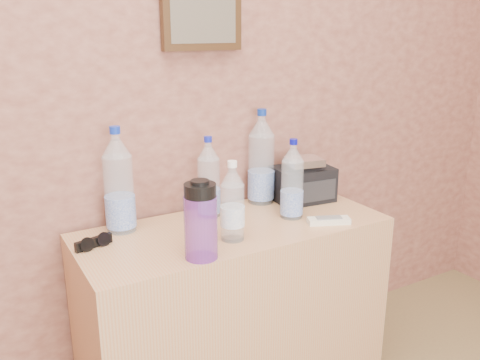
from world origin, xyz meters
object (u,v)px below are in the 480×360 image
Objects in this scene: pet_large_b at (209,181)px; pet_small at (232,206)px; pet_large_c at (261,162)px; toiletry_bag at (303,181)px; foil_packet at (304,161)px; sunglasses at (94,242)px; dresser at (234,311)px; ac_remote at (329,221)px; nalgene_bottle at (201,220)px; pet_large_a at (119,186)px; pet_large_d at (292,183)px.

pet_large_b reaches higher than pet_small.
pet_large_c is 0.19m from toiletry_bag.
foil_packet is at bearing -117.67° from toiletry_bag.
sunglasses is at bearing -178.85° from foil_packet.
dresser is 3.66× the size of pet_large_b.
pet_large_c is 0.72m from sunglasses.
pet_large_b is 0.25m from pet_large_c.
dresser is at bearing -22.93° from sunglasses.
ac_remote is 0.28m from foil_packet.
dresser is 0.54m from nalgene_bottle.
sunglasses is (-0.69, -0.11, -0.15)m from pet_large_c.
pet_large_c is at bearing 164.17° from toiletry_bag.
pet_large_b is at bearing 59.57° from nalgene_bottle.
dresser is at bearing -78.98° from pet_large_b.
foil_packet is at bearing 23.21° from pet_small.
pet_large_b reaches higher than foil_packet.
foil_packet is (0.14, -0.09, 0.00)m from pet_large_c.
pet_large_a is at bearing -177.84° from toiletry_bag.
pet_large_d is 1.10× the size of pet_small.
sunglasses is 0.84× the size of ac_remote.
toiletry_bag reaches higher than dresser.
pet_large_b is at bearing 101.02° from dresser.
ac_remote is at bearing 2.77° from nalgene_bottle.
foil_packet is at bearing 24.08° from nalgene_bottle.
sunglasses is at bearing 158.48° from pet_small.
pet_small is at bearing -36.63° from sunglasses.
pet_large_c reaches higher than foil_packet.
pet_large_a is 2.89× the size of sunglasses.
ac_remote is (0.30, -0.15, 0.35)m from dresser.
pet_small is (-0.28, -0.27, -0.05)m from pet_large_c.
pet_large_a is 0.57m from pet_large_c.
sunglasses is (-0.41, 0.16, -0.10)m from pet_small.
foil_packet reaches higher than sunglasses.
nalgene_bottle is at bearing -153.55° from pet_small.
toiletry_bag is (0.85, 0.04, 0.06)m from sunglasses.
nalgene_bottle is 0.63m from foil_packet.
pet_large_a is 2.72× the size of foil_packet.
pet_large_b is 0.24m from pet_small.
pet_large_d is 0.19m from ac_remote.
pet_small is 0.17m from nalgene_bottle.
pet_large_d is 2.20× the size of foil_packet.
foil_packet is at bearing -13.96° from sunglasses.
pet_small is (-0.06, -0.10, 0.46)m from dresser.
pet_large_d reaches higher than toiletry_bag.
pet_large_d is at bearing -87.94° from pet_large_c.
ac_remote is at bearing -7.72° from pet_small.
nalgene_bottle is 1.63× the size of ac_remote.
pet_large_a is 1.22× the size of pet_large_b.
pet_large_d is 0.46m from nalgene_bottle.
pet_large_a is 0.97× the size of pet_large_c.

